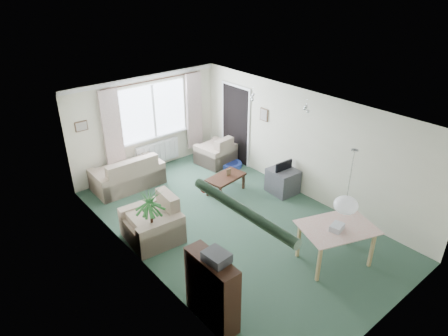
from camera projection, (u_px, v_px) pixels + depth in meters
ground at (233, 224)px, 8.09m from camera, size 6.50×6.50×0.00m
window at (153, 111)px, 9.72m from camera, size 1.80×0.03×1.30m
curtain_rod at (152, 80)px, 9.32m from camera, size 2.60×0.03×0.03m
curtain_left at (113, 132)px, 9.10m from camera, size 0.45×0.08×2.00m
curtain_right at (194, 111)px, 10.42m from camera, size 0.45×0.08×2.00m
radiator at (157, 152)px, 10.20m from camera, size 1.20×0.10×0.55m
doorway at (236, 125)px, 10.27m from camera, size 0.03×0.95×2.00m
pendant_lamp at (346, 205)px, 5.96m from camera, size 0.36×0.36×0.36m
tinsel_garland at (242, 210)px, 4.38m from camera, size 1.60×1.60×0.12m
bauble_cluster_a at (253, 95)px, 8.44m from camera, size 0.20×0.20×0.20m
bauble_cluster_b at (306, 106)px, 7.79m from camera, size 0.20×0.20×0.20m
wall_picture_back at (81, 126)px, 8.67m from camera, size 0.28×0.03×0.22m
wall_picture_right at (264, 115)px, 9.33m from camera, size 0.03×0.24×0.30m
sofa at (127, 171)px, 9.28m from camera, size 1.60×0.86×0.79m
armchair_corner at (216, 150)px, 10.40m from camera, size 0.95×0.91×0.77m
armchair_left at (152, 219)px, 7.46m from camera, size 1.00×1.05×0.87m
coffee_table at (226, 184)px, 9.13m from camera, size 0.96×0.62×0.40m
photo_frame at (229, 172)px, 9.05m from camera, size 0.12×0.02×0.16m
bookshelf at (212, 290)px, 5.67m from camera, size 0.31×0.92×1.12m
hifi_box at (217, 257)px, 5.35m from camera, size 0.31×0.37×0.14m
houseplant at (152, 221)px, 7.09m from camera, size 0.65×0.65×1.25m
dining_table at (335, 245)px, 6.91m from camera, size 1.33×1.11×0.71m
gift_box at (337, 228)px, 6.65m from camera, size 0.28×0.23×0.12m
tv_cube at (283, 181)px, 9.10m from camera, size 0.60×0.65×0.56m
pet_bed at (231, 165)px, 10.35m from camera, size 0.68×0.68×0.11m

